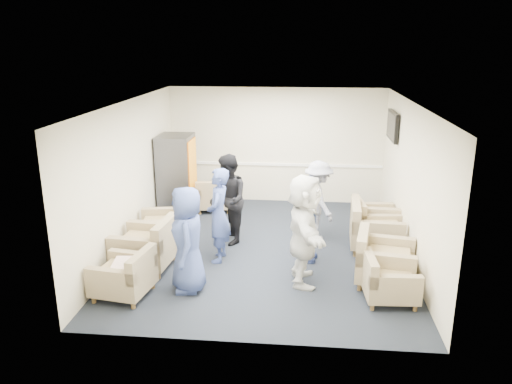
# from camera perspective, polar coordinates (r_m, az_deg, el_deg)

# --- Properties ---
(floor) EXTENTS (6.00, 6.00, 0.00)m
(floor) POSITION_cam_1_polar(r_m,az_deg,el_deg) (9.31, 1.14, -6.58)
(floor) COLOR black
(floor) RESTS_ON ground
(ceiling) EXTENTS (6.00, 6.00, 0.00)m
(ceiling) POSITION_cam_1_polar(r_m,az_deg,el_deg) (8.60, 1.25, 10.17)
(ceiling) COLOR silver
(ceiling) RESTS_ON back_wall
(back_wall) EXTENTS (5.00, 0.02, 2.70)m
(back_wall) POSITION_cam_1_polar(r_m,az_deg,el_deg) (11.77, 2.31, 5.32)
(back_wall) COLOR beige
(back_wall) RESTS_ON floor
(front_wall) EXTENTS (5.00, 0.02, 2.70)m
(front_wall) POSITION_cam_1_polar(r_m,az_deg,el_deg) (6.03, -0.99, -6.09)
(front_wall) COLOR beige
(front_wall) RESTS_ON floor
(left_wall) EXTENTS (0.02, 6.00, 2.70)m
(left_wall) POSITION_cam_1_polar(r_m,az_deg,el_deg) (9.37, -14.24, 1.81)
(left_wall) COLOR beige
(left_wall) RESTS_ON floor
(right_wall) EXTENTS (0.02, 6.00, 2.70)m
(right_wall) POSITION_cam_1_polar(r_m,az_deg,el_deg) (9.03, 17.22, 0.99)
(right_wall) COLOR beige
(right_wall) RESTS_ON floor
(chair_rail) EXTENTS (4.98, 0.04, 0.06)m
(chair_rail) POSITION_cam_1_polar(r_m,az_deg,el_deg) (11.85, 2.28, 3.17)
(chair_rail) COLOR white
(chair_rail) RESTS_ON back_wall
(tv) EXTENTS (0.10, 1.00, 0.58)m
(tv) POSITION_cam_1_polar(r_m,az_deg,el_deg) (10.60, 15.35, 7.29)
(tv) COLOR black
(tv) RESTS_ON right_wall
(armchair_left_near) EXTENTS (0.90, 0.90, 0.63)m
(armchair_left_near) POSITION_cam_1_polar(r_m,az_deg,el_deg) (7.83, -14.61, -9.36)
(armchair_left_near) COLOR #8E7B5B
(armchair_left_near) RESTS_ON floor
(armchair_left_mid) EXTENTS (1.00, 1.00, 0.74)m
(armchair_left_mid) POSITION_cam_1_polar(r_m,az_deg,el_deg) (8.66, -12.22, -6.18)
(armchair_left_mid) COLOR #8E7B5B
(armchair_left_mid) RESTS_ON floor
(armchair_left_far) EXTENTS (0.99, 0.99, 0.68)m
(armchair_left_far) POSITION_cam_1_polar(r_m,az_deg,el_deg) (9.51, -10.27, -4.10)
(armchair_left_far) COLOR #8E7B5B
(armchair_left_far) RESTS_ON floor
(armchair_right_near) EXTENTS (0.80, 0.80, 0.60)m
(armchair_right_near) POSITION_cam_1_polar(r_m,az_deg,el_deg) (7.72, 14.70, -9.87)
(armchair_right_near) COLOR #8E7B5B
(armchair_right_near) RESTS_ON floor
(armchair_right_midnear) EXTENTS (1.03, 1.03, 0.71)m
(armchair_right_midnear) POSITION_cam_1_polar(r_m,az_deg,el_deg) (8.21, 14.15, -7.74)
(armchair_right_midnear) COLOR #8E7B5B
(armchair_right_midnear) RESTS_ON floor
(armchair_right_midfar) EXTENTS (0.98, 0.98, 0.74)m
(armchair_right_midfar) POSITION_cam_1_polar(r_m,az_deg,el_deg) (9.43, 13.18, -4.29)
(armchair_right_midfar) COLOR #8E7B5B
(armchair_right_midfar) RESTS_ON floor
(armchair_right_far) EXTENTS (0.92, 0.92, 0.67)m
(armchair_right_far) POSITION_cam_1_polar(r_m,az_deg,el_deg) (9.94, 13.21, -3.40)
(armchair_right_far) COLOR #8E7B5B
(armchair_right_far) RESTS_ON floor
(armchair_corner) EXTENTS (0.89, 0.89, 0.63)m
(armchair_corner) POSITION_cam_1_polar(r_m,az_deg,el_deg) (11.34, -4.79, -0.57)
(armchair_corner) COLOR #8E7B5B
(armchair_corner) RESTS_ON floor
(vending_machine) EXTENTS (0.72, 0.84, 1.78)m
(vending_machine) POSITION_cam_1_polar(r_m,az_deg,el_deg) (11.03, -9.02, 1.88)
(vending_machine) COLOR #4A4A51
(vending_machine) RESTS_ON floor
(backpack) EXTENTS (0.28, 0.22, 0.45)m
(backpack) POSITION_cam_1_polar(r_m,az_deg,el_deg) (9.08, -7.97, -5.75)
(backpack) COLOR black
(backpack) RESTS_ON floor
(pillow) EXTENTS (0.41, 0.51, 0.13)m
(pillow) POSITION_cam_1_polar(r_m,az_deg,el_deg) (7.76, -14.71, -8.21)
(pillow) COLOR silver
(pillow) RESTS_ON armchair_left_near
(person_front_left) EXTENTS (0.69, 0.90, 1.65)m
(person_front_left) POSITION_cam_1_polar(r_m,az_deg,el_deg) (7.64, -7.83, -5.41)
(person_front_left) COLOR #3B4D8E
(person_front_left) RESTS_ON floor
(person_mid_left) EXTENTS (0.41, 0.61, 1.66)m
(person_mid_left) POSITION_cam_1_polar(r_m,az_deg,el_deg) (8.61, -4.31, -2.67)
(person_mid_left) COLOR #3B4D8E
(person_mid_left) RESTS_ON floor
(person_back_left) EXTENTS (0.90, 1.01, 1.71)m
(person_back_left) POSITION_cam_1_polar(r_m,az_deg,el_deg) (9.36, -3.23, -0.87)
(person_back_left) COLOR black
(person_back_left) RESTS_ON floor
(person_back_right) EXTENTS (0.92, 1.14, 1.54)m
(person_back_right) POSITION_cam_1_polar(r_m,az_deg,el_deg) (9.68, 7.12, -0.91)
(person_back_right) COLOR beige
(person_back_right) RESTS_ON floor
(person_mid_right) EXTENTS (0.53, 0.95, 1.53)m
(person_mid_right) POSITION_cam_1_polar(r_m,az_deg,el_deg) (8.64, 5.88, -3.09)
(person_mid_right) COLOR #3B4D8E
(person_mid_right) RESTS_ON floor
(person_front_right) EXTENTS (0.63, 1.68, 1.78)m
(person_front_right) POSITION_cam_1_polar(r_m,az_deg,el_deg) (7.80, 5.53, -4.32)
(person_front_right) COLOR silver
(person_front_right) RESTS_ON floor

